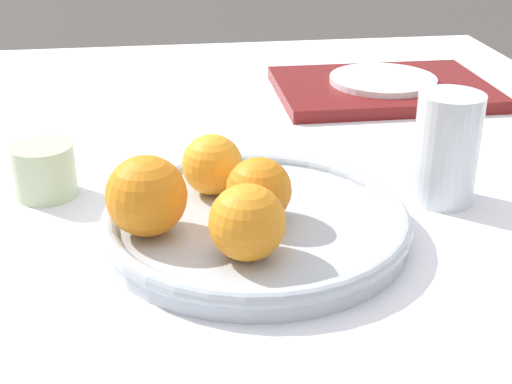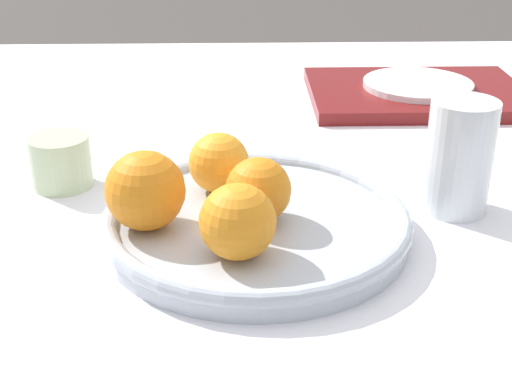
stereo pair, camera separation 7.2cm
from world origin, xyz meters
TOP-DOWN VIEW (x-y plane):
  - table at (0.00, 0.00)m, footprint 1.29×1.09m
  - fruit_platter at (0.06, -0.29)m, footprint 0.32×0.32m
  - orange_0 at (0.06, -0.29)m, footprint 0.07×0.07m
  - orange_1 at (0.02, -0.22)m, footprint 0.07×0.07m
  - orange_2 at (0.04, -0.37)m, footprint 0.07×0.07m
  - orange_3 at (-0.05, -0.31)m, footprint 0.08×0.08m
  - water_glass at (0.28, -0.23)m, footprint 0.07×0.07m
  - serving_tray at (0.33, 0.16)m, footprint 0.34×0.25m
  - side_plate at (0.33, 0.16)m, footprint 0.17×0.17m
  - cup_0 at (-0.17, -0.16)m, footprint 0.07×0.07m

SIDE VIEW (x-z plane):
  - table at x=0.00m, z-range 0.00..0.73m
  - serving_tray at x=0.33m, z-range 0.73..0.75m
  - fruit_platter at x=0.06m, z-range 0.73..0.77m
  - side_plate at x=0.33m, z-range 0.75..0.76m
  - cup_0 at x=-0.17m, z-range 0.73..0.80m
  - orange_1 at x=0.02m, z-range 0.76..0.82m
  - orange_0 at x=0.06m, z-range 0.76..0.82m
  - orange_2 at x=0.04m, z-range 0.76..0.83m
  - orange_3 at x=-0.05m, z-range 0.76..0.84m
  - water_glass at x=0.28m, z-range 0.73..0.86m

